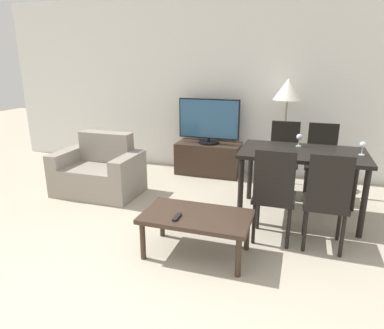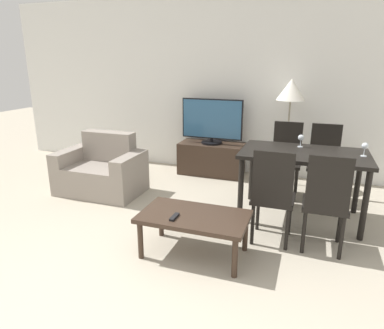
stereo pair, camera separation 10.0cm
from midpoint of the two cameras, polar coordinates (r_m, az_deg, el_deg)
wall_back at (r=5.48m, az=4.05°, el=12.92°), size 7.59×0.06×2.70m
armchair at (r=4.79m, az=-15.74°, el=-1.29°), size 1.10×0.71×0.79m
tv_stand at (r=5.40m, az=2.21°, el=1.01°), size 0.99×0.46×0.50m
tv at (r=5.27m, az=2.28°, el=7.19°), size 0.94×0.32×0.69m
coffee_table at (r=3.13m, az=-0.21°, el=-9.15°), size 0.98×0.56×0.40m
dining_table at (r=3.97m, az=17.22°, el=0.80°), size 1.35×0.80×0.77m
dining_chair_near at (r=3.34m, az=12.64°, el=-4.54°), size 0.40×0.40×0.96m
dining_chair_far at (r=4.70m, az=20.14°, el=1.08°), size 0.40×0.40×0.96m
dining_chair_near_right at (r=3.34m, az=20.75°, el=-5.26°), size 0.40×0.40×0.96m
dining_chair_far_left at (r=4.70m, az=14.40°, el=1.60°), size 0.40×0.40×0.96m
floor_lamp at (r=4.96m, az=15.10°, el=11.45°), size 0.39×0.39×1.50m
remote_primary at (r=3.05m, az=-3.48°, el=-8.74°), size 0.04×0.15×0.02m
wine_glass_left at (r=3.98m, az=25.94°, el=2.84°), size 0.07×0.07×0.15m
wine_glass_center at (r=4.13m, az=16.78°, el=4.29°), size 0.07×0.07×0.15m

